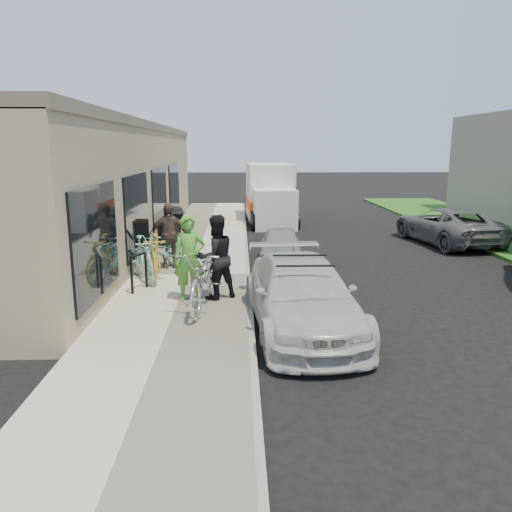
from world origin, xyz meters
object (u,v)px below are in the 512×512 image
object	(u,v)px
moving_truck	(270,196)
far_car_gray	(447,226)
man_standing	(216,257)
cruiser_bike_c	(156,257)
cruiser_bike_a	(143,259)
cruiser_bike_b	(161,251)
bystander_b	(168,235)
bike_rack	(139,269)
tandem_bike	(205,278)
woman_rider	(189,259)
sandwich_board	(167,234)
bystander_a	(177,232)
sedan_white	(301,295)
sedan_silver	(281,246)

from	to	relation	value
moving_truck	far_car_gray	world-z (taller)	moving_truck
man_standing	cruiser_bike_c	world-z (taller)	man_standing
cruiser_bike_a	cruiser_bike_c	world-z (taller)	cruiser_bike_c
man_standing	cruiser_bike_b	distance (m)	3.11
man_standing	bystander_b	size ratio (longest dim) A/B	1.03
bike_rack	cruiser_bike_a	distance (m)	0.95
tandem_bike	cruiser_bike_b	bearing A→B (deg)	121.25
woman_rider	cruiser_bike_b	xyz separation A→B (m)	(-1.06, 2.82, -0.42)
far_car_gray	man_standing	distance (m)	10.56
woman_rider	bike_rack	bearing A→B (deg)	146.88
sandwich_board	bystander_a	world-z (taller)	bystander_a
bystander_b	cruiser_bike_c	bearing A→B (deg)	-108.63
moving_truck	far_car_gray	size ratio (longest dim) A/B	1.16
sandwich_board	tandem_bike	distance (m)	6.57
tandem_bike	cruiser_bike_a	xyz separation A→B (m)	(-1.70, 2.24, -0.09)
man_standing	cruiser_bike_b	xyz separation A→B (m)	(-1.61, 2.63, -0.41)
sedan_white	cruiser_bike_a	world-z (taller)	sedan_white
man_standing	sedan_white	bearing A→B (deg)	107.50
cruiser_bike_a	sedan_white	bearing A→B (deg)	-66.26
bike_rack	sedan_white	size ratio (longest dim) A/B	0.19
bystander_a	man_standing	bearing A→B (deg)	127.15
sedan_silver	bystander_a	distance (m)	3.16
sandwich_board	sedan_silver	xyz separation A→B (m)	(3.62, -1.84, -0.09)
sedan_silver	far_car_gray	world-z (taller)	far_car_gray
sedan_silver	tandem_bike	bearing A→B (deg)	-109.36
moving_truck	bystander_a	distance (m)	9.01
sandwich_board	sedan_white	size ratio (longest dim) A/B	0.20
far_car_gray	bike_rack	bearing A→B (deg)	23.95
cruiser_bike_b	cruiser_bike_a	bearing A→B (deg)	-81.60
bike_rack	far_car_gray	world-z (taller)	far_car_gray
bystander_a	cruiser_bike_c	bearing A→B (deg)	103.97
moving_truck	cruiser_bike_a	distance (m)	11.66
moving_truck	cruiser_bike_b	distance (m)	10.57
bystander_b	man_standing	bearing A→B (deg)	-75.68
sandwich_board	cruiser_bike_b	distance (m)	3.05
sedan_white	moving_truck	distance (m)	14.15
far_car_gray	bystander_b	distance (m)	10.23
bike_rack	tandem_bike	world-z (taller)	tandem_bike
far_car_gray	cruiser_bike_c	distance (m)	10.91
sedan_silver	woman_rider	bearing A→B (deg)	-115.84
far_car_gray	tandem_bike	world-z (taller)	tandem_bike
bystander_b	cruiser_bike_a	bearing A→B (deg)	-120.09
bystander_b	sedan_white	bearing A→B (deg)	-66.92
sedan_white	cruiser_bike_c	bearing A→B (deg)	131.29
cruiser_bike_a	bystander_b	distance (m)	1.48
moving_truck	cruiser_bike_a	world-z (taller)	moving_truck
far_car_gray	cruiser_bike_b	bearing A→B (deg)	15.32
sedan_white	cruiser_bike_c	size ratio (longest dim) A/B	2.53
moving_truck	man_standing	distance (m)	12.73
cruiser_bike_b	cruiser_bike_c	bearing A→B (deg)	-65.58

